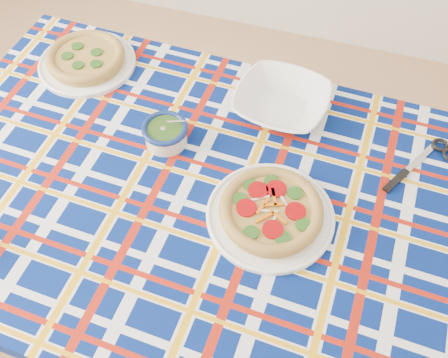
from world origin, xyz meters
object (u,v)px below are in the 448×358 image
(dining_table, at_px, (211,211))
(main_focaccia_plate, at_px, (271,210))
(pesto_bowl, at_px, (165,132))
(serving_bowl, at_px, (281,102))

(dining_table, height_order, main_focaccia_plate, main_focaccia_plate)
(dining_table, bearing_deg, main_focaccia_plate, -4.09)
(dining_table, bearing_deg, pesto_bowl, 144.35)
(dining_table, xyz_separation_m, main_focaccia_plate, (0.16, -0.02, 0.11))
(pesto_bowl, bearing_deg, dining_table, -37.78)
(main_focaccia_plate, bearing_deg, serving_bowl, 99.95)
(main_focaccia_plate, xyz_separation_m, serving_bowl, (-0.06, 0.36, 0.00))
(dining_table, height_order, serving_bowl, serving_bowl)
(pesto_bowl, bearing_deg, main_focaccia_plate, -24.32)
(serving_bowl, bearing_deg, main_focaccia_plate, -80.05)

